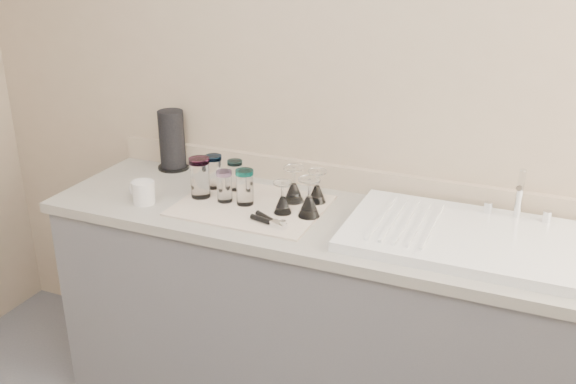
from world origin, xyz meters
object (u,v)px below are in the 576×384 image
at_px(sink_unit, 468,237).
at_px(tumbler_blue, 224,186).
at_px(tumbler_lavender, 245,187).
at_px(goblet_back_right, 317,191).
at_px(paper_towel_roll, 172,141).
at_px(goblet_front_right, 309,203).
at_px(white_mug, 143,192).
at_px(goblet_front_left, 283,203).
at_px(can_opener, 269,221).
at_px(tumbler_magenta, 200,177).
at_px(goblet_back_left, 294,190).
at_px(tumbler_teal, 214,171).
at_px(tumbler_cyan, 235,175).

relative_size(sink_unit, tumbler_blue, 6.66).
relative_size(tumbler_lavender, goblet_back_right, 1.08).
height_order(goblet_back_right, paper_towel_roll, paper_towel_roll).
xyz_separation_m(sink_unit, goblet_front_right, (-0.57, -0.03, 0.04)).
relative_size(sink_unit, goblet_front_right, 5.59).
bearing_deg(white_mug, goblet_front_left, 11.30).
bearing_deg(white_mug, tumbler_blue, 23.02).
relative_size(goblet_back_right, can_opener, 0.82).
height_order(tumbler_magenta, goblet_front_right, tumbler_magenta).
distance_m(goblet_back_right, can_opener, 0.27).
height_order(tumbler_magenta, goblet_back_right, tumbler_magenta).
bearing_deg(goblet_back_right, goblet_back_left, -159.79).
relative_size(sink_unit, goblet_back_right, 6.42).
height_order(goblet_front_right, can_opener, goblet_front_right).
bearing_deg(goblet_front_right, tumbler_teal, 166.27).
bearing_deg(tumbler_magenta, sink_unit, 1.36).
distance_m(tumbler_magenta, goblet_back_right, 0.46).
bearing_deg(goblet_back_left, can_opener, -90.98).
xyz_separation_m(goblet_front_right, paper_towel_roll, (-0.74, 0.26, 0.07)).
distance_m(tumbler_teal, white_mug, 0.30).
height_order(tumbler_magenta, white_mug, tumbler_magenta).
distance_m(tumbler_lavender, can_opener, 0.21).
bearing_deg(tumbler_blue, tumbler_teal, 134.48).
bearing_deg(tumbler_blue, tumbler_lavender, 4.33).
bearing_deg(goblet_front_left, white_mug, -168.70).
xyz_separation_m(sink_unit, tumbler_magenta, (-1.03, -0.02, 0.07)).
bearing_deg(tumbler_teal, goblet_front_right, -13.73).
distance_m(tumbler_cyan, goblet_front_right, 0.39).
relative_size(tumbler_blue, can_opener, 0.79).
bearing_deg(paper_towel_roll, goblet_front_left, -22.72).
bearing_deg(paper_towel_roll, can_opener, -30.35).
xyz_separation_m(tumbler_cyan, can_opener, (0.26, -0.24, -0.05)).
bearing_deg(goblet_back_left, white_mug, -157.37).
relative_size(tumbler_magenta, can_opener, 1.03).
bearing_deg(goblet_back_left, tumbler_cyan, 174.63).
bearing_deg(white_mug, tumbler_cyan, 42.54).
height_order(tumbler_blue, goblet_back_right, goblet_back_right).
distance_m(sink_unit, tumbler_teal, 1.03).
bearing_deg(goblet_back_right, goblet_front_left, -118.68).
xyz_separation_m(goblet_back_right, goblet_front_right, (0.02, -0.13, 0.01)).
relative_size(tumbler_cyan, paper_towel_roll, 0.47).
bearing_deg(tumbler_cyan, goblet_back_right, 0.97).
bearing_deg(goblet_back_left, tumbler_lavender, -149.88).
relative_size(tumbler_blue, white_mug, 0.95).
bearing_deg(tumbler_teal, goblet_front_left, -19.18).
distance_m(tumbler_magenta, paper_towel_roll, 0.38).
distance_m(tumbler_teal, can_opener, 0.42).
xyz_separation_m(goblet_back_left, goblet_front_left, (0.00, -0.12, -0.01)).
relative_size(goblet_back_left, white_mug, 1.09).
xyz_separation_m(tumbler_cyan, paper_towel_roll, (-0.37, 0.13, 0.06)).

